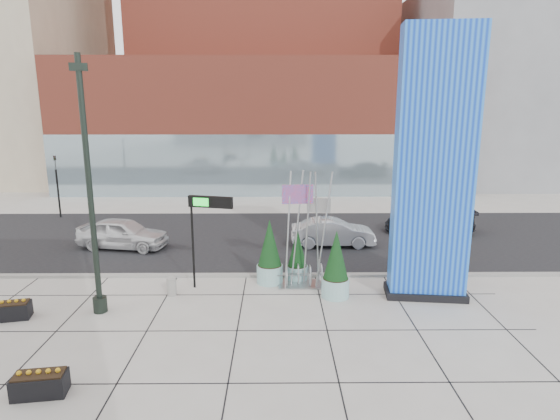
{
  "coord_description": "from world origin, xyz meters",
  "views": [
    {
      "loc": [
        2.31,
        -15.26,
        7.36
      ],
      "look_at": [
        2.45,
        2.0,
        3.44
      ],
      "focal_mm": 30.0,
      "sensor_mm": 36.0,
      "label": 1
    }
  ],
  "objects_px": {
    "car_white_west": "(123,234)",
    "car_silver_mid": "(333,233)",
    "lamp_post": "(92,213)",
    "overhead_street_sign": "(208,209)",
    "blue_pylon": "(433,172)",
    "public_art_sculpture": "(305,256)",
    "concrete_bollard": "(172,286)"
  },
  "relations": [
    {
      "from": "overhead_street_sign",
      "to": "blue_pylon",
      "type": "bearing_deg",
      "value": 7.76
    },
    {
      "from": "concrete_bollard",
      "to": "overhead_street_sign",
      "type": "bearing_deg",
      "value": 29.44
    },
    {
      "from": "blue_pylon",
      "to": "lamp_post",
      "type": "height_order",
      "value": "blue_pylon"
    },
    {
      "from": "blue_pylon",
      "to": "concrete_bollard",
      "type": "bearing_deg",
      "value": -174.41
    },
    {
      "from": "overhead_street_sign",
      "to": "car_white_west",
      "type": "xyz_separation_m",
      "value": [
        -5.27,
        5.37,
        -2.52
      ]
    },
    {
      "from": "blue_pylon",
      "to": "overhead_street_sign",
      "type": "bearing_deg",
      "value": -179.88
    },
    {
      "from": "lamp_post",
      "to": "public_art_sculpture",
      "type": "xyz_separation_m",
      "value": [
        7.54,
        2.48,
        -2.41
      ]
    },
    {
      "from": "blue_pylon",
      "to": "car_white_west",
      "type": "height_order",
      "value": "blue_pylon"
    },
    {
      "from": "lamp_post",
      "to": "concrete_bollard",
      "type": "relative_size",
      "value": 12.44
    },
    {
      "from": "lamp_post",
      "to": "concrete_bollard",
      "type": "height_order",
      "value": "lamp_post"
    },
    {
      "from": "car_silver_mid",
      "to": "concrete_bollard",
      "type": "bearing_deg",
      "value": 132.39
    },
    {
      "from": "overhead_street_sign",
      "to": "car_white_west",
      "type": "bearing_deg",
      "value": 148.46
    },
    {
      "from": "concrete_bollard",
      "to": "overhead_street_sign",
      "type": "height_order",
      "value": "overhead_street_sign"
    },
    {
      "from": "concrete_bollard",
      "to": "car_white_west",
      "type": "xyz_separation_m",
      "value": [
        -3.85,
        6.17,
        0.43
      ]
    },
    {
      "from": "public_art_sculpture",
      "to": "concrete_bollard",
      "type": "height_order",
      "value": "public_art_sculpture"
    },
    {
      "from": "lamp_post",
      "to": "public_art_sculpture",
      "type": "relative_size",
      "value": 1.87
    },
    {
      "from": "public_art_sculpture",
      "to": "concrete_bollard",
      "type": "distance_m",
      "value": 5.44
    },
    {
      "from": "public_art_sculpture",
      "to": "car_silver_mid",
      "type": "relative_size",
      "value": 1.1
    },
    {
      "from": "blue_pylon",
      "to": "car_silver_mid",
      "type": "bearing_deg",
      "value": 119.54
    },
    {
      "from": "car_white_west",
      "to": "car_silver_mid",
      "type": "height_order",
      "value": "car_white_west"
    },
    {
      "from": "car_silver_mid",
      "to": "public_art_sculpture",
      "type": "bearing_deg",
      "value": 161.55
    },
    {
      "from": "car_silver_mid",
      "to": "lamp_post",
      "type": "bearing_deg",
      "value": 130.38
    },
    {
      "from": "overhead_street_sign",
      "to": "car_white_west",
      "type": "height_order",
      "value": "overhead_street_sign"
    },
    {
      "from": "lamp_post",
      "to": "overhead_street_sign",
      "type": "bearing_deg",
      "value": 31.84
    },
    {
      "from": "lamp_post",
      "to": "car_white_west",
      "type": "relative_size",
      "value": 1.93
    },
    {
      "from": "lamp_post",
      "to": "car_silver_mid",
      "type": "distance_m",
      "value": 12.66
    },
    {
      "from": "concrete_bollard",
      "to": "overhead_street_sign",
      "type": "distance_m",
      "value": 3.36
    },
    {
      "from": "car_white_west",
      "to": "car_silver_mid",
      "type": "distance_m",
      "value": 10.96
    },
    {
      "from": "lamp_post",
      "to": "car_silver_mid",
      "type": "xyz_separation_m",
      "value": [
        9.37,
        7.99,
        -2.95
      ]
    },
    {
      "from": "concrete_bollard",
      "to": "car_white_west",
      "type": "bearing_deg",
      "value": 122.01
    },
    {
      "from": "concrete_bollard",
      "to": "lamp_post",
      "type": "bearing_deg",
      "value": -146.72
    },
    {
      "from": "concrete_bollard",
      "to": "car_silver_mid",
      "type": "bearing_deg",
      "value": 42.46
    }
  ]
}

